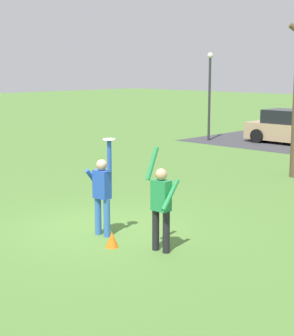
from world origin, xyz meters
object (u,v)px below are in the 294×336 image
at_px(parked_car_tan, 290,128).
at_px(lamppost_by_lot, 210,88).
at_px(field_cone_orange, 112,239).
at_px(frisbee_disc, 109,139).
at_px(person_catcher, 102,191).
at_px(person_defender, 161,203).

height_order(parked_car_tan, lamppost_by_lot, lamppost_by_lot).
distance_m(parked_car_tan, field_cone_orange, 16.92).
bearing_deg(lamppost_by_lot, frisbee_disc, -59.78).
xyz_separation_m(person_catcher, field_cone_orange, (0.71, -0.38, -0.82)).
bearing_deg(person_catcher, person_defender, 0.00).
distance_m(lamppost_by_lot, field_cone_orange, 16.88).
relative_size(parked_car_tan, field_cone_orange, 12.84).
bearing_deg(parked_car_tan, frisbee_disc, -73.28).
distance_m(person_defender, field_cone_orange, 1.30).
xyz_separation_m(frisbee_disc, lamppost_by_lot, (-8.11, 13.93, 0.49)).
bearing_deg(person_defender, field_cone_orange, 25.57).
height_order(person_catcher, field_cone_orange, person_catcher).
distance_m(frisbee_disc, parked_car_tan, 16.44).
bearing_deg(person_catcher, lamppost_by_lot, 115.39).
xyz_separation_m(person_defender, lamppost_by_lot, (-9.47, 13.83, 1.60)).
bearing_deg(lamppost_by_lot, person_catcher, -60.50).
relative_size(frisbee_disc, field_cone_orange, 0.79).
distance_m(person_defender, parked_car_tan, 16.73).
bearing_deg(frisbee_disc, parked_car_tan, 106.48).
xyz_separation_m(parked_car_tan, field_cone_orange, (5.14, -16.11, -0.57)).
relative_size(person_catcher, frisbee_disc, 8.24).
height_order(person_catcher, person_defender, person_catcher).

